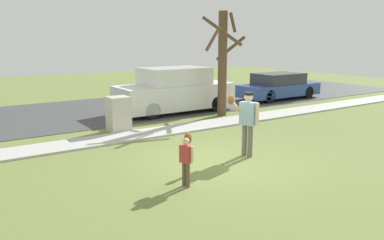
{
  "coord_description": "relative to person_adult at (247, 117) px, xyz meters",
  "views": [
    {
      "loc": [
        -5.8,
        -7.34,
        3.04
      ],
      "look_at": [
        -0.4,
        0.73,
        1.0
      ],
      "focal_mm": 35.88,
      "sensor_mm": 36.0,
      "label": 1
    }
  ],
  "objects": [
    {
      "name": "parked_van_white",
      "position": [
        1.74,
        6.47,
        -0.17
      ],
      "size": [
        5.0,
        1.95,
        1.88
      ],
      "rotation": [
        0.0,
        0.0,
        3.14
      ],
      "color": "silver",
      "rests_on": "road_surface"
    },
    {
      "name": "person_child",
      "position": [
        -2.42,
        -0.85,
        -0.37
      ],
      "size": [
        0.45,
        0.53,
        1.1
      ],
      "rotation": [
        0.0,
        0.0,
        0.35
      ],
      "color": "brown",
      "rests_on": "ground"
    },
    {
      "name": "ground_plane",
      "position": [
        -0.81,
        3.52,
        -1.07
      ],
      "size": [
        48.0,
        48.0,
        0.0
      ],
      "primitive_type": "plane",
      "color": "olive"
    },
    {
      "name": "baseball",
      "position": [
        -0.91,
        -0.2,
        -1.03
      ],
      "size": [
        0.07,
        0.07,
        0.07
      ],
      "primitive_type": "sphere",
      "color": "white",
      "rests_on": "ground"
    },
    {
      "name": "person_adult",
      "position": [
        0.0,
        0.0,
        0.0
      ],
      "size": [
        0.82,
        0.58,
        1.71
      ],
      "rotation": [
        0.0,
        0.0,
        -2.8
      ],
      "color": "#6B6656",
      "rests_on": "ground"
    },
    {
      "name": "utility_cabinet",
      "position": [
        -1.65,
        4.54,
        -0.48
      ],
      "size": [
        0.69,
        0.63,
        1.18
      ],
      "primitive_type": "cube",
      "color": "beige",
      "rests_on": "ground"
    },
    {
      "name": "parked_wagon_blue",
      "position": [
        8.14,
        6.67,
        -0.41
      ],
      "size": [
        4.5,
        1.8,
        1.33
      ],
      "rotation": [
        0.0,
        0.0,
        3.14
      ],
      "color": "#2D478C",
      "rests_on": "road_surface"
    },
    {
      "name": "street_tree_near",
      "position": [
        2.97,
        4.8,
        1.16
      ],
      "size": [
        1.84,
        1.88,
        4.13
      ],
      "color": "brown",
      "rests_on": "ground"
    },
    {
      "name": "sidewalk_strip",
      "position": [
        -0.81,
        3.62,
        -1.04
      ],
      "size": [
        36.0,
        1.2,
        0.06
      ],
      "primitive_type": "cube",
      "color": "#B2B2AD",
      "rests_on": "ground"
    },
    {
      "name": "road_surface",
      "position": [
        -0.81,
        8.62,
        -1.06
      ],
      "size": [
        36.0,
        6.8,
        0.02
      ],
      "primitive_type": "cube",
      "color": "#424244",
      "rests_on": "ground"
    }
  ]
}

